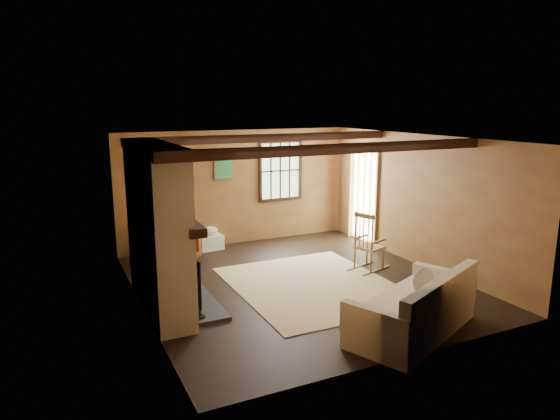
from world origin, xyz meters
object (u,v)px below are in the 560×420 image
fireplace (159,234)px  sofa (417,312)px  rocking_chair (368,246)px  laundry_basket (210,242)px  armchair (170,242)px

fireplace → sofa: fireplace is taller
fireplace → rocking_chair: (3.70, 0.08, -0.66)m
fireplace → sofa: 3.70m
laundry_basket → armchair: size_ratio=0.60×
rocking_chair → fireplace: bearing=73.2°
laundry_basket → rocking_chair: bearing=-48.5°
fireplace → laundry_basket: size_ratio=4.80×
fireplace → armchair: fireplace is taller
sofa → armchair: sofa is taller
rocking_chair → sofa: 2.54m
fireplace → laundry_basket: (1.53, 2.54, -0.95)m
sofa → armchair: (-2.18, 4.37, 0.09)m
fireplace → laundry_basket: fireplace is taller
fireplace → armchair: bearing=73.6°
laundry_basket → sofa: bearing=-75.3°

